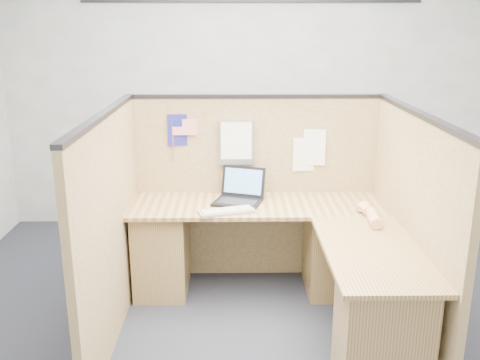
{
  "coord_description": "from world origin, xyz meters",
  "views": [
    {
      "loc": [
        -0.18,
        -3.21,
        2.07
      ],
      "look_at": [
        -0.13,
        0.5,
        0.97
      ],
      "focal_mm": 40.0,
      "sensor_mm": 36.0,
      "label": 1
    }
  ],
  "objects_px": {
    "l_desk": "(285,266)",
    "mouse": "(364,209)",
    "laptop": "(237,193)",
    "keyboard": "(227,211)"
  },
  "relations": [
    {
      "from": "l_desk",
      "to": "mouse",
      "type": "height_order",
      "value": "mouse"
    },
    {
      "from": "laptop",
      "to": "mouse",
      "type": "distance_m",
      "value": 0.97
    },
    {
      "from": "l_desk",
      "to": "keyboard",
      "type": "height_order",
      "value": "keyboard"
    },
    {
      "from": "mouse",
      "to": "laptop",
      "type": "bearing_deg",
      "value": 163.37
    },
    {
      "from": "laptop",
      "to": "l_desk",
      "type": "bearing_deg",
      "value": -35.85
    },
    {
      "from": "keyboard",
      "to": "mouse",
      "type": "height_order",
      "value": "mouse"
    },
    {
      "from": "keyboard",
      "to": "mouse",
      "type": "bearing_deg",
      "value": -16.65
    },
    {
      "from": "laptop",
      "to": "mouse",
      "type": "xyz_separation_m",
      "value": [
        0.93,
        -0.28,
        -0.04
      ]
    },
    {
      "from": "keyboard",
      "to": "mouse",
      "type": "xyz_separation_m",
      "value": [
        1.01,
        0.0,
        0.01
      ]
    },
    {
      "from": "l_desk",
      "to": "laptop",
      "type": "height_order",
      "value": "laptop"
    }
  ]
}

